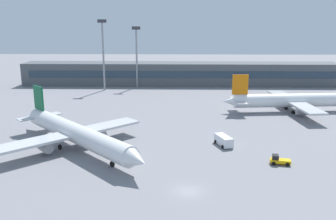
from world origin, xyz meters
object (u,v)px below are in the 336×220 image
service_van_white (224,140)px  floodlight_tower_west (137,52)px  baggage_tug_yellow (279,160)px  airplane_near (76,134)px  floodlight_tower_east (103,50)px  airplane_mid (298,100)px

service_van_white → floodlight_tower_west: (-25.40, 69.43, 12.62)m
baggage_tug_yellow → airplane_near: bearing=169.6°
service_van_white → floodlight_tower_east: size_ratio=0.21×
airplane_near → floodlight_tower_east: 66.98m
airplane_near → service_van_white: size_ratio=6.10×
airplane_mid → service_van_white: 39.13m
floodlight_tower_west → floodlight_tower_east: bearing=-149.4°
baggage_tug_yellow → floodlight_tower_west: size_ratio=0.16×
baggage_tug_yellow → service_van_white: bearing=130.8°
baggage_tug_yellow → floodlight_tower_east: bearing=122.2°
airplane_near → service_van_white: 30.21m
baggage_tug_yellow → floodlight_tower_west: 87.56m
airplane_near → airplane_mid: airplane_mid is taller
baggage_tug_yellow → floodlight_tower_east: (-45.80, 72.70, 14.26)m
service_van_white → floodlight_tower_east: floodlight_tower_east is taller
floodlight_tower_west → service_van_white: bearing=-69.9°
service_van_white → floodlight_tower_west: 75.00m
airplane_mid → service_van_white: bearing=-129.9°
airplane_mid → baggage_tug_yellow: 43.38m
airplane_near → baggage_tug_yellow: size_ratio=8.90×
service_van_white → floodlight_tower_west: size_ratio=0.24×
baggage_tug_yellow → service_van_white: size_ratio=0.69×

